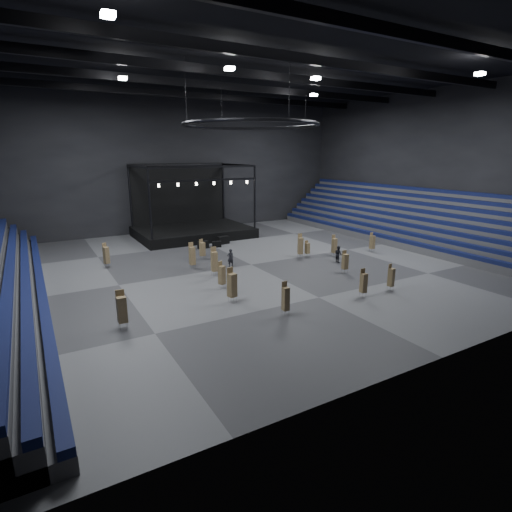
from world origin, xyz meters
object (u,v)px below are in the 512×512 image
chair_stack_4 (307,248)px  man_center (230,258)px  chair_stack_6 (334,245)px  crew_member (338,254)px  flight_case_mid (217,244)px  chair_stack_1 (286,298)px  flight_case_left (203,245)px  chair_stack_13 (192,255)px  chair_stack_12 (300,245)px  stage (191,225)px  chair_stack_2 (391,277)px  chair_stack_9 (372,242)px  chair_stack_5 (202,249)px  chair_stack_11 (363,282)px  chair_stack_10 (232,285)px  chair_stack_8 (122,309)px  chair_stack_14 (106,255)px  flight_case_right (223,240)px  chair_stack_0 (222,275)px  chair_stack_3 (345,261)px  chair_stack_7 (214,261)px

chair_stack_4 → man_center: 8.69m
chair_stack_6 → crew_member: chair_stack_6 is taller
flight_case_mid → chair_stack_1: (-4.25, -20.51, 0.85)m
chair_stack_4 → flight_case_left: bearing=131.7°
chair_stack_13 → chair_stack_12: bearing=-13.1°
stage → flight_case_left: 7.69m
chair_stack_2 → chair_stack_9: (8.05, 9.90, 0.02)m
chair_stack_5 → chair_stack_12: chair_stack_12 is taller
flight_case_left → chair_stack_11: bearing=-78.1°
stage → flight_case_left: bearing=-100.5°
chair_stack_1 → chair_stack_10: 4.37m
chair_stack_2 → chair_stack_8: 20.20m
flight_case_mid → chair_stack_11: bearing=-82.2°
chair_stack_14 → chair_stack_6: bearing=-41.4°
chair_stack_8 → flight_case_mid: bearing=51.2°
chair_stack_2 → crew_member: (2.00, 8.47, -0.28)m
flight_case_mid → chair_stack_5: 5.59m
chair_stack_8 → flight_case_right: bearing=50.4°
chair_stack_13 → chair_stack_4: bearing=-12.7°
stage → man_center: 16.02m
chair_stack_11 → flight_case_left: bearing=106.6°
chair_stack_0 → chair_stack_13: 6.52m
chair_stack_14 → chair_stack_10: bearing=-88.6°
chair_stack_5 → chair_stack_6: size_ratio=0.92×
chair_stack_14 → man_center: size_ratio=1.36×
flight_case_right → chair_stack_14: bearing=-165.6°
chair_stack_10 → chair_stack_3: bearing=-5.2°
chair_stack_1 → chair_stack_10: bearing=118.2°
chair_stack_13 → chair_stack_10: bearing=-98.4°
chair_stack_7 → chair_stack_8: 11.96m
chair_stack_5 → chair_stack_13: 3.43m
chair_stack_12 → man_center: 7.82m
flight_case_right → chair_stack_3: size_ratio=0.66×
flight_case_right → chair_stack_9: chair_stack_9 is taller
chair_stack_12 → chair_stack_14: 19.13m
chair_stack_10 → chair_stack_5: bearing=64.9°
chair_stack_11 → man_center: bearing=116.9°
chair_stack_12 → chair_stack_13: (-11.19, 1.71, -0.00)m
chair_stack_7 → man_center: bearing=44.5°
flight_case_mid → chair_stack_10: (-6.31, -16.66, 1.02)m
chair_stack_2 → chair_stack_4: 11.81m
chair_stack_11 → chair_stack_14: bearing=135.0°
flight_case_left → chair_stack_9: 18.84m
chair_stack_5 → crew_member: (11.28, -7.76, -0.28)m
chair_stack_8 → chair_stack_10: (7.87, 0.68, 0.05)m
flight_case_left → chair_stack_11: size_ratio=0.55×
flight_case_right → chair_stack_2: bearing=-78.5°
stage → chair_stack_11: 28.39m
chair_stack_3 → chair_stack_10: bearing=-166.6°
flight_case_mid → chair_stack_10: size_ratio=0.40×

